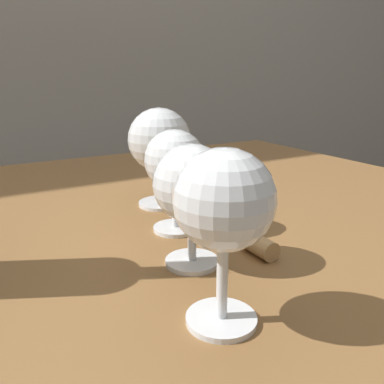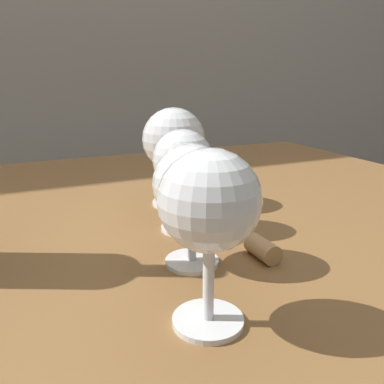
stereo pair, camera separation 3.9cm
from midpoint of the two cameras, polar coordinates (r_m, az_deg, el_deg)
name	(u,v)px [view 2 (the right image)]	position (r m, az deg, el deg)	size (l,w,h in m)	color
dining_table	(135,273)	(0.62, -6.44, -11.65)	(1.18, 0.83, 0.75)	brown
wine_glass_merlot	(210,206)	(0.29, 6.45, -2.06)	(0.08, 0.08, 0.14)	white
wine_glass_rose	(192,186)	(0.39, 2.87, 0.82)	(0.08, 0.08, 0.13)	white
wine_glass_chardonnay	(183,162)	(0.48, 1.02, 4.38)	(0.07, 0.07, 0.13)	white
wine_glass_empty	(173,141)	(0.58, -0.88, 7.37)	(0.09, 0.09, 0.15)	white
cork	(263,249)	(0.44, 12.74, -8.07)	(0.02, 0.02, 0.04)	tan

